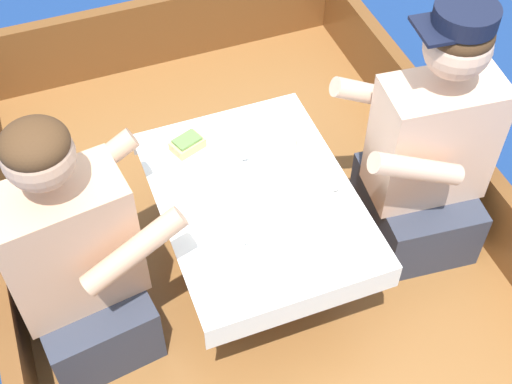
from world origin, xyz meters
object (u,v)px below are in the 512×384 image
sandwich (187,144)px  coffee_cup_starboard (233,245)px  tin_can (289,140)px  coffee_cup_center (325,190)px  person_port (76,263)px  person_starboard (428,155)px  coffee_cup_port (232,159)px

sandwich → coffee_cup_starboard: size_ratio=1.28×
tin_can → coffee_cup_center: bearing=-85.7°
person_port → person_starboard: 1.25m
coffee_cup_port → person_port: bearing=-160.6°
person_port → coffee_cup_starboard: bearing=-23.4°
tin_can → person_port: bearing=-163.9°
person_starboard → coffee_cup_starboard: (-0.77, -0.13, 0.01)m
coffee_cup_starboard → sandwich: bearing=90.8°
coffee_cup_port → coffee_cup_center: size_ratio=1.10×
coffee_cup_starboard → coffee_cup_center: bearing=15.7°
coffee_cup_center → person_port: bearing=177.9°
person_port → coffee_cup_center: (0.84, -0.03, 0.04)m
coffee_cup_port → coffee_cup_center: bearing=-44.8°
person_port → coffee_cup_starboard: 0.50m
sandwich → coffee_cup_port: 0.18m
person_starboard → coffee_cup_port: bearing=-12.1°
coffee_cup_center → tin_can: size_ratio=1.38×
coffee_cup_starboard → tin_can: 0.50m
person_port → coffee_cup_starboard: (0.48, -0.13, 0.04)m
tin_can → person_starboard: bearing=-28.7°
person_starboard → coffee_cup_starboard: 0.78m
coffee_cup_port → coffee_cup_starboard: coffee_cup_port is taller
coffee_cup_port → coffee_cup_starboard: 0.36m
coffee_cup_port → tin_can: 0.22m
sandwich → coffee_cup_port: bearing=-46.7°
sandwich → person_port: bearing=-144.3°
sandwich → coffee_cup_starboard: 0.47m
person_starboard → sandwich: person_starboard is taller
coffee_cup_port → sandwich: bearing=133.3°
coffee_cup_starboard → coffee_cup_center: coffee_cup_center is taller
coffee_cup_center → coffee_cup_starboard: bearing=-164.3°
person_starboard → coffee_cup_port: (-0.65, 0.21, 0.01)m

